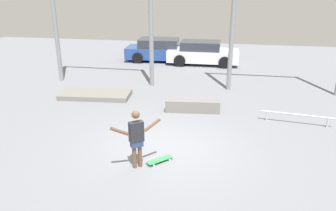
% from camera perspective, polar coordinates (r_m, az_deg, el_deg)
% --- Properties ---
extents(ground_plane, '(36.00, 36.00, 0.00)m').
position_cam_1_polar(ground_plane, '(9.70, -0.53, -7.49)').
color(ground_plane, slate).
extents(skateboarder, '(1.14, 0.87, 1.60)m').
position_cam_1_polar(skateboarder, '(8.42, -5.52, -5.35)').
color(skateboarder, brown).
rests_on(skateboarder, ground_plane).
extents(skateboard, '(0.68, 0.68, 0.08)m').
position_cam_1_polar(skateboard, '(9.00, -1.45, -9.44)').
color(skateboard, '#338C4C').
rests_on(skateboard, ground_plane).
extents(grind_box, '(2.05, 0.65, 0.45)m').
position_cam_1_polar(grind_box, '(12.32, 4.29, -0.06)').
color(grind_box, slate).
rests_on(grind_box, ground_plane).
extents(manual_pad, '(3.01, 1.53, 0.20)m').
position_cam_1_polar(manual_pad, '(14.24, -12.48, 1.86)').
color(manual_pad, slate).
rests_on(manual_pad, ground_plane).
extents(grind_rail, '(2.38, 0.37, 0.37)m').
position_cam_1_polar(grind_rail, '(12.03, 21.53, -1.70)').
color(grind_rail, '#B7BABF').
rests_on(grind_rail, ground_plane).
extents(parked_car_blue, '(4.42, 2.16, 1.35)m').
position_cam_1_polar(parked_car_blue, '(20.44, -1.23, 9.64)').
color(parked_car_blue, '#284793').
rests_on(parked_car_blue, ground_plane).
extents(parked_car_white, '(4.13, 1.87, 1.35)m').
position_cam_1_polar(parked_car_white, '(19.63, 5.99, 9.07)').
color(parked_car_white, white).
rests_on(parked_car_white, ground_plane).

